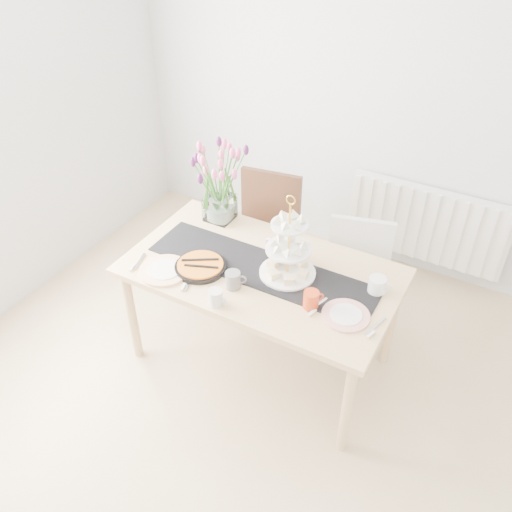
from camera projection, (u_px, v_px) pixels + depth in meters
The scene contains 16 objects.
room_shell at pixel (205, 280), 2.25m from camera, with size 4.50×4.50×4.50m.
radiator at pixel (426, 224), 4.09m from camera, with size 1.20×0.08×0.60m, color white.
dining_table at pixel (261, 279), 3.23m from camera, with size 1.60×0.90×0.75m.
chair_brown at pixel (265, 226), 3.93m from camera, with size 0.51×0.51×0.91m.
chair_white at pixel (356, 273), 3.57m from camera, with size 0.51×0.51×0.84m.
table_runner at pixel (261, 269), 3.18m from camera, with size 1.40×0.35×0.01m, color black.
tulip_vase at pixel (218, 173), 3.40m from camera, with size 0.63×0.63×0.54m.
cake_stand at pixel (288, 256), 3.06m from camera, with size 0.33×0.33×0.48m.
teapot at pixel (281, 251), 3.20m from camera, with size 0.25×0.20×0.16m, color silver, non-canonical shape.
cream_jug at pixel (377, 285), 2.99m from camera, with size 0.10×0.10×0.10m, color white.
tart_tin at pixel (200, 266), 3.18m from camera, with size 0.30×0.30×0.04m.
mug_grey at pixel (233, 280), 3.02m from camera, with size 0.09×0.09×0.10m, color slate.
mug_white at pixel (216, 297), 2.92m from camera, with size 0.08×0.08×0.09m, color silver.
mug_orange at pixel (311, 300), 2.90m from camera, with size 0.09×0.09×0.10m, color red.
plate_left at pixel (164, 270), 3.16m from camera, with size 0.30×0.30×0.02m, color white.
plate_right at pixel (346, 315), 2.86m from camera, with size 0.26×0.26×0.01m, color white.
Camera 1 is at (1.02, -1.40, 2.75)m, focal length 38.00 mm.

